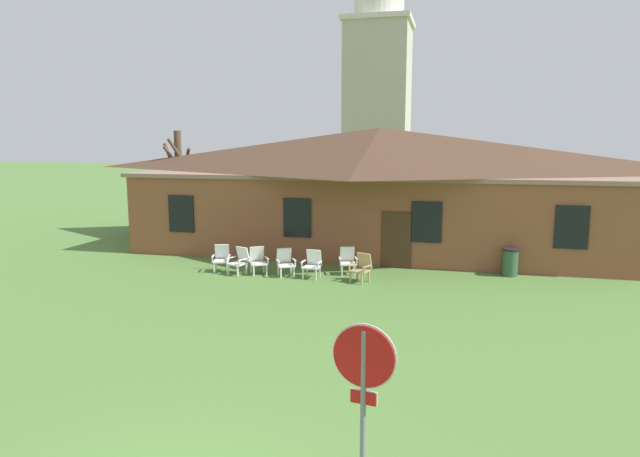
# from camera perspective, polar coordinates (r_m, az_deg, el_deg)

# --- Properties ---
(brick_building) EXTENTS (20.38, 10.40, 5.28)m
(brick_building) POSITION_cam_1_polar(r_m,az_deg,el_deg) (25.69, 6.08, 4.46)
(brick_building) COLOR brown
(brick_building) RESTS_ON ground
(dome_tower) EXTENTS (5.18, 5.18, 19.58)m
(dome_tower) POSITION_cam_1_polar(r_m,az_deg,el_deg) (44.95, 5.95, 14.39)
(dome_tower) COLOR #BCB29E
(dome_tower) RESTS_ON ground
(stop_sign) EXTENTS (0.80, 0.16, 2.56)m
(stop_sign) POSITION_cam_1_polar(r_m,az_deg,el_deg) (6.91, 4.48, -15.60)
(stop_sign) COLOR slate
(stop_sign) RESTS_ON ground
(lawn_chair_by_porch) EXTENTS (0.75, 0.80, 0.96)m
(lawn_chair_by_porch) POSITION_cam_1_polar(r_m,az_deg,el_deg) (20.53, -10.05, -2.94)
(lawn_chair_by_porch) COLOR white
(lawn_chair_by_porch) RESTS_ON ground
(lawn_chair_near_door) EXTENTS (0.78, 0.83, 0.96)m
(lawn_chair_near_door) POSITION_cam_1_polar(r_m,az_deg,el_deg) (19.97, -8.26, -3.23)
(lawn_chair_near_door) COLOR silver
(lawn_chair_near_door) RESTS_ON ground
(lawn_chair_left_end) EXTENTS (0.84, 0.87, 0.96)m
(lawn_chair_left_end) POSITION_cam_1_polar(r_m,az_deg,el_deg) (19.94, -6.38, -3.21)
(lawn_chair_left_end) COLOR silver
(lawn_chair_left_end) RESTS_ON ground
(lawn_chair_middle) EXTENTS (0.83, 0.86, 0.96)m
(lawn_chair_middle) POSITION_cam_1_polar(r_m,az_deg,el_deg) (19.56, -3.59, -3.41)
(lawn_chair_middle) COLOR white
(lawn_chair_middle) RESTS_ON ground
(lawn_chair_right_end) EXTENTS (0.66, 0.69, 0.96)m
(lawn_chair_right_end) POSITION_cam_1_polar(r_m,az_deg,el_deg) (19.25, -0.78, -3.59)
(lawn_chair_right_end) COLOR white
(lawn_chair_right_end) RESTS_ON ground
(lawn_chair_far_side) EXTENTS (0.75, 0.80, 0.96)m
(lawn_chair_far_side) POSITION_cam_1_polar(r_m,az_deg,el_deg) (19.84, 2.85, -3.23)
(lawn_chair_far_side) COLOR silver
(lawn_chair_far_side) RESTS_ON ground
(lawn_chair_under_eave) EXTENTS (0.78, 0.83, 0.96)m
(lawn_chair_under_eave) POSITION_cam_1_polar(r_m,az_deg,el_deg) (18.76, 4.28, -3.95)
(lawn_chair_under_eave) COLOR tan
(lawn_chair_under_eave) RESTS_ON ground
(bare_tree_beside_building) EXTENTS (1.53, 1.59, 5.20)m
(bare_tree_beside_building) POSITION_cam_1_polar(r_m,az_deg,el_deg) (29.32, -14.26, 5.15)
(bare_tree_beside_building) COLOR brown
(bare_tree_beside_building) RESTS_ON ground
(trash_bin) EXTENTS (0.56, 0.56, 0.98)m
(trash_bin) POSITION_cam_1_polar(r_m,az_deg,el_deg) (20.59, 18.91, -3.26)
(trash_bin) COLOR #335638
(trash_bin) RESTS_ON ground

